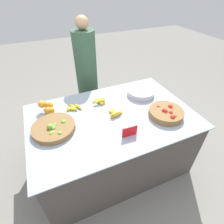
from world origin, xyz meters
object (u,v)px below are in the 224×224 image
(vendor_person, at_px, (87,80))
(lime_bowl, at_px, (54,128))
(tomato_basket, at_px, (166,113))
(metal_bowl, at_px, (141,92))
(price_sign, at_px, (130,132))

(vendor_person, bearing_deg, lime_bowl, -123.45)
(lime_bowl, distance_m, vendor_person, 1.11)
(lime_bowl, relative_size, vendor_person, 0.26)
(tomato_basket, height_order, vendor_person, vendor_person)
(tomato_basket, relative_size, vendor_person, 0.23)
(metal_bowl, height_order, price_sign, price_sign)
(price_sign, bearing_deg, lime_bowl, 153.29)
(lime_bowl, height_order, metal_bowl, lime_bowl)
(metal_bowl, bearing_deg, lime_bowl, -168.81)
(lime_bowl, xyz_separation_m, price_sign, (0.63, -0.35, 0.03))
(lime_bowl, distance_m, price_sign, 0.72)
(lime_bowl, bearing_deg, tomato_basket, -12.31)
(tomato_basket, height_order, metal_bowl, tomato_basket)
(tomato_basket, xyz_separation_m, vendor_person, (-0.51, 1.17, -0.07))
(metal_bowl, bearing_deg, vendor_person, 124.18)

